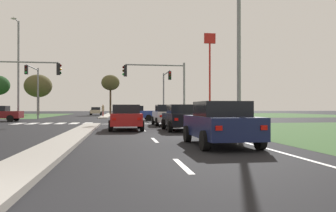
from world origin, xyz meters
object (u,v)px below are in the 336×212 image
(car_blue_fourth, at_px, (135,113))
(traffic_signal_far_left, at_px, (34,83))
(traffic_signal_far_right, at_px, (166,86))
(pedestrian_at_median, at_px, (103,109))
(treeline_third, at_px, (38,86))
(traffic_signal_near_left, at_px, (22,79))
(fastfood_pole_sign, at_px, (210,57))
(car_black_seventh, at_px, (182,117))
(car_beige_second, at_px, (96,111))
(street_lamp_second, at_px, (18,66))
(treeline_fourth, at_px, (110,83))
(car_red_near, at_px, (126,117))
(street_lamp_near, at_px, (240,35))
(car_navy_sixth, at_px, (220,123))
(car_white_third, at_px, (166,115))
(traffic_signal_near_right, at_px, (161,81))

(car_blue_fourth, relative_size, traffic_signal_far_left, 0.71)
(traffic_signal_far_left, bearing_deg, traffic_signal_far_right, -0.46)
(traffic_signal_far_left, relative_size, pedestrian_at_median, 3.67)
(traffic_signal_far_right, bearing_deg, treeline_third, 129.10)
(traffic_signal_near_left, relative_size, pedestrian_at_median, 3.17)
(traffic_signal_near_left, bearing_deg, fastfood_pole_sign, 45.39)
(treeline_third, bearing_deg, traffic_signal_far_left, -77.68)
(car_black_seventh, relative_size, traffic_signal_near_left, 0.79)
(car_beige_second, distance_m, traffic_signal_far_right, 25.69)
(street_lamp_second, bearing_deg, traffic_signal_far_right, 13.76)
(car_black_seventh, height_order, treeline_fourth, treeline_fourth)
(car_red_near, relative_size, car_black_seventh, 1.06)
(treeline_third, bearing_deg, car_blue_fourth, -60.79)
(car_blue_fourth, xyz_separation_m, street_lamp_second, (-11.80, 0.62, 4.85))
(car_blue_fourth, distance_m, treeline_third, 34.71)
(traffic_signal_near_left, bearing_deg, street_lamp_near, -40.29)
(fastfood_pole_sign, bearing_deg, traffic_signal_far_left, -155.49)
(car_navy_sixth, bearing_deg, car_white_third, 89.83)
(traffic_signal_near_right, distance_m, traffic_signal_near_left, 11.25)
(car_red_near, xyz_separation_m, traffic_signal_near_right, (3.10, 7.60, 2.89))
(traffic_signal_near_left, relative_size, treeline_fourth, 0.69)
(traffic_signal_near_right, bearing_deg, car_blue_fourth, 105.90)
(car_white_third, height_order, treeline_fourth, treeline_fourth)
(street_lamp_near, bearing_deg, traffic_signal_near_left, 139.71)
(car_red_near, relative_size, traffic_signal_near_left, 0.84)
(traffic_signal_near_left, distance_m, traffic_signal_far_right, 17.40)
(car_black_seventh, height_order, traffic_signal_far_right, traffic_signal_far_right)
(car_black_seventh, distance_m, traffic_signal_far_right, 20.26)
(car_red_near, height_order, traffic_signal_far_right, traffic_signal_far_right)
(street_lamp_second, bearing_deg, treeline_fourth, 73.07)
(car_black_seventh, distance_m, treeline_fourth, 44.72)
(traffic_signal_far_left, xyz_separation_m, treeline_third, (-5.55, 25.41, 1.25))
(car_blue_fourth, distance_m, treeline_fourth, 29.33)
(traffic_signal_far_left, height_order, treeline_third, treeline_third)
(car_navy_sixth, relative_size, pedestrian_at_median, 2.50)
(car_navy_sixth, bearing_deg, fastfood_pole_sign, 74.67)
(fastfood_pole_sign, bearing_deg, car_beige_second, 145.89)
(street_lamp_second, distance_m, pedestrian_at_median, 14.57)
(traffic_signal_far_right, xyz_separation_m, pedestrian_at_median, (-7.81, 7.49, -2.84))
(car_beige_second, relative_size, traffic_signal_far_left, 0.69)
(street_lamp_near, bearing_deg, treeline_third, 113.72)
(car_blue_fourth, relative_size, car_navy_sixth, 1.05)
(car_red_near, distance_m, car_beige_second, 42.57)
(traffic_signal_far_left, distance_m, fastfood_pole_sign, 26.67)
(pedestrian_at_median, xyz_separation_m, treeline_third, (-12.93, 18.04, 4.32))
(car_black_seventh, bearing_deg, street_lamp_near, -51.08)
(traffic_signal_far_left, bearing_deg, car_white_third, -47.04)
(street_lamp_second, relative_size, pedestrian_at_median, 6.15)
(car_beige_second, xyz_separation_m, pedestrian_at_median, (2.08, -16.00, 0.39))
(car_blue_fourth, height_order, treeline_third, treeline_third)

